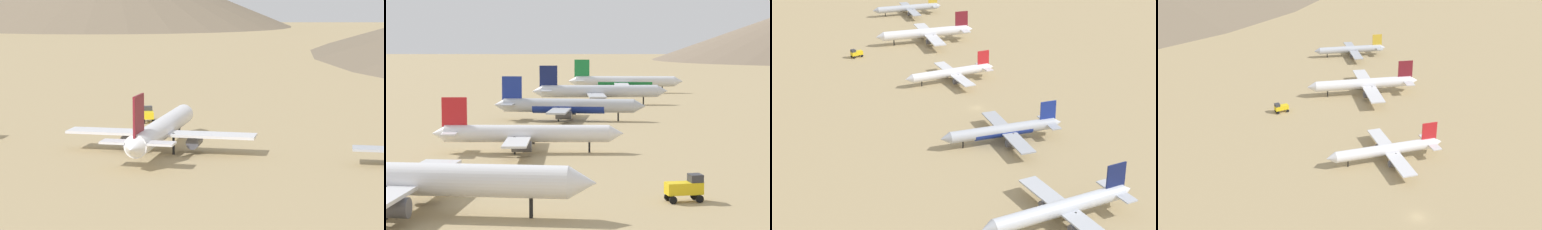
# 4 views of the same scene
# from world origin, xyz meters

# --- Properties ---
(ground_plane) EXTENTS (1800.00, 1800.00, 0.00)m
(ground_plane) POSITION_xyz_m (0.00, 0.00, 0.00)
(ground_plane) COLOR tan
(parked_jet_0) EXTENTS (38.42, 31.16, 11.09)m
(parked_jet_0) POSITION_xyz_m (-6.10, -139.19, 3.74)
(parked_jet_0) COLOR #B2B7C1
(parked_jet_0) RESTS_ON ground
(parked_jet_1) EXTENTS (47.77, 38.71, 13.80)m
(parked_jet_1) POSITION_xyz_m (-2.96, -85.60, 4.65)
(parked_jet_1) COLOR white
(parked_jet_1) RESTS_ON ground
(parked_jet_2) EXTENTS (38.75, 31.63, 11.18)m
(parked_jet_2) POSITION_xyz_m (0.87, -29.73, 3.77)
(parked_jet_2) COLOR white
(parked_jet_2) RESTS_ON ground
(service_truck) EXTENTS (5.67, 4.19, 3.90)m
(service_truck) POSITION_xyz_m (32.91, -72.56, 2.08)
(service_truck) COLOR yellow
(service_truck) RESTS_ON ground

